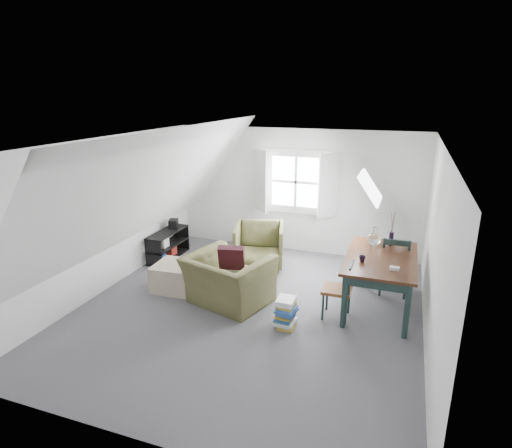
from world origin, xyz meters
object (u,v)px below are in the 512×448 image
at_px(armchair_near, 229,302).
at_px(ottoman, 176,276).
at_px(dining_chair_near, 339,289).
at_px(magazine_stack, 286,313).
at_px(dining_table, 381,264).
at_px(dining_chair_far, 395,264).
at_px(armchair_far, 259,266).
at_px(media_shelf, 167,246).

bearing_deg(armchair_near, ottoman, 7.45).
xyz_separation_m(dining_chair_near, magazine_stack, (-0.65, -0.52, -0.24)).
bearing_deg(armchair_near, dining_table, -147.54).
bearing_deg(dining_chair_far, dining_chair_near, 56.86).
bearing_deg(dining_chair_far, armchair_near, 27.12).
relative_size(dining_chair_far, dining_chair_near, 1.15).
bearing_deg(dining_table, ottoman, -171.68).
relative_size(armchair_far, dining_table, 0.54).
distance_m(armchair_near, magazine_stack, 1.13).
bearing_deg(media_shelf, armchair_near, -35.97).
xyz_separation_m(armchair_far, media_shelf, (-1.85, -0.22, 0.25)).
relative_size(dining_chair_far, media_shelf, 0.93).
distance_m(ottoman, media_shelf, 1.44).
relative_size(dining_chair_near, magazine_stack, 2.04).
relative_size(armchair_near, dining_chair_far, 1.20).
bearing_deg(dining_table, armchair_near, -163.92).
relative_size(armchair_far, media_shelf, 0.85).
distance_m(armchair_far, dining_table, 2.54).
height_order(armchair_far, dining_chair_far, dining_chair_far).
xyz_separation_m(dining_chair_far, dining_chair_near, (-0.72, -1.06, -0.07)).
relative_size(dining_table, media_shelf, 1.57).
bearing_deg(media_shelf, dining_chair_far, -2.58).
bearing_deg(armchair_near, dining_chair_near, -158.75).
bearing_deg(ottoman, armchair_far, 53.89).
xyz_separation_m(dining_table, dining_chair_near, (-0.52, -0.49, -0.28)).
bearing_deg(dining_chair_far, armchair_far, -7.46).
bearing_deg(magazine_stack, media_shelf, 149.54).
bearing_deg(dining_table, dining_chair_far, 71.85).
distance_m(armchair_near, media_shelf, 2.32).
distance_m(armchair_far, ottoman, 1.71).
xyz_separation_m(armchair_near, media_shelf, (-1.88, 1.33, 0.25)).
bearing_deg(media_shelf, armchair_far, 5.93).
relative_size(ottoman, dining_table, 0.39).
relative_size(ottoman, dining_chair_far, 0.66).
height_order(dining_table, dining_chair_near, dining_chair_near).
xyz_separation_m(armchair_far, ottoman, (-1.00, -1.37, 0.22)).
bearing_deg(ottoman, dining_chair_near, -0.94).
height_order(armchair_near, dining_table, dining_table).
relative_size(ottoman, media_shelf, 0.62).
relative_size(dining_table, magazine_stack, 3.97).
bearing_deg(dining_chair_near, armchair_near, -90.99).
distance_m(dining_chair_near, media_shelf, 3.78).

